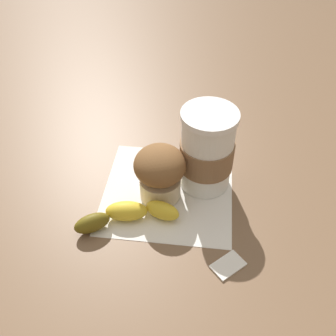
% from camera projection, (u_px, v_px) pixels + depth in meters
% --- Properties ---
extents(ground_plane, '(3.00, 3.00, 0.00)m').
position_uv_depth(ground_plane, '(168.00, 191.00, 0.71)').
color(ground_plane, brown).
extents(paper_napkin, '(0.29, 0.29, 0.00)m').
position_uv_depth(paper_napkin, '(168.00, 191.00, 0.71)').
color(paper_napkin, white).
rests_on(paper_napkin, ground_plane).
extents(coffee_cup, '(0.10, 0.10, 0.15)m').
position_uv_depth(coffee_cup, '(207.00, 151.00, 0.68)').
color(coffee_cup, white).
rests_on(coffee_cup, paper_napkin).
extents(muffin, '(0.09, 0.09, 0.10)m').
position_uv_depth(muffin, '(160.00, 172.00, 0.67)').
color(muffin, beige).
rests_on(muffin, paper_napkin).
extents(banana, '(0.12, 0.15, 0.03)m').
position_uv_depth(banana, '(127.00, 214.00, 0.65)').
color(banana, gold).
rests_on(banana, paper_napkin).
extents(sugar_packet, '(0.06, 0.05, 0.01)m').
position_uv_depth(sugar_packet, '(228.00, 265.00, 0.60)').
color(sugar_packet, white).
rests_on(sugar_packet, ground_plane).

